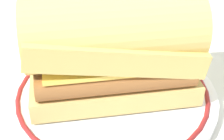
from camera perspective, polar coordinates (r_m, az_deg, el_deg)
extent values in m
plane|color=silver|center=(0.43, 0.03, -7.00)|extent=(1.50, 1.50, 0.00)
cylinder|color=white|center=(0.45, 0.00, -4.12)|extent=(0.27, 0.27, 0.01)
torus|color=maroon|center=(0.44, 0.00, -3.51)|extent=(0.25, 0.25, 0.01)
cube|color=#DAB96A|center=(0.43, 0.00, -1.85)|extent=(0.22, 0.14, 0.03)
cylinder|color=#925A2D|center=(0.39, 0.91, -2.21)|extent=(0.19, 0.06, 0.02)
cylinder|color=brown|center=(0.41, 0.29, -0.07)|extent=(0.19, 0.06, 0.02)
cylinder|color=brown|center=(0.43, -0.27, 1.86)|extent=(0.19, 0.06, 0.02)
cylinder|color=brown|center=(0.45, -0.78, 3.61)|extent=(0.19, 0.06, 0.02)
cube|color=#EFC64C|center=(0.41, 0.00, 2.63)|extent=(0.18, 0.12, 0.01)
cube|color=#D6BB64|center=(0.40, 0.00, 4.74)|extent=(0.22, 0.14, 0.06)
cylinder|color=#DEBD69|center=(0.39, 0.00, 6.63)|extent=(0.22, 0.12, 0.08)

